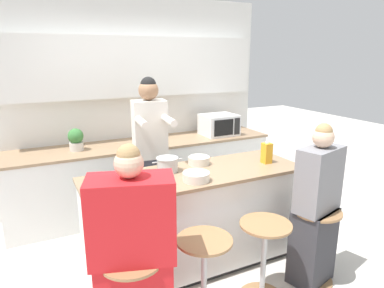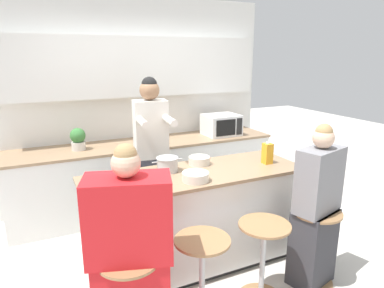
{
  "view_description": "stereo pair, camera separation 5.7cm",
  "coord_description": "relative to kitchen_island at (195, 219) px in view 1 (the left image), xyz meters",
  "views": [
    {
      "loc": [
        -1.33,
        -2.62,
        1.98
      ],
      "look_at": [
        0.0,
        0.07,
        1.19
      ],
      "focal_mm": 32.0,
      "sensor_mm": 36.0,
      "label": 1
    },
    {
      "loc": [
        -1.28,
        -2.64,
        1.98
      ],
      "look_at": [
        0.0,
        0.07,
        1.19
      ],
      "focal_mm": 32.0,
      "sensor_mm": 36.0,
      "label": 2
    }
  ],
  "objects": [
    {
      "name": "cooking_pot",
      "position": [
        -0.22,
        0.14,
        0.53
      ],
      "size": [
        0.29,
        0.2,
        0.13
      ],
      "color": "#B7BABC",
      "rests_on": "kitchen_island"
    },
    {
      "name": "person_cooking",
      "position": [
        -0.18,
        0.7,
        0.42
      ],
      "size": [
        0.4,
        0.59,
        1.76
      ],
      "rotation": [
        0.0,
        0.0,
        -0.12
      ],
      "color": "#383842",
      "rests_on": "ground_plane"
    },
    {
      "name": "ground_plane",
      "position": [
        0.0,
        0.0,
        -0.48
      ],
      "size": [
        16.0,
        16.0,
        0.0
      ],
      "primitive_type": "plane",
      "color": "beige"
    },
    {
      "name": "bar_stool_rightmost",
      "position": [
        0.82,
        -0.69,
        -0.07
      ],
      "size": [
        0.41,
        0.41,
        0.69
      ],
      "color": "#997047",
      "rests_on": "ground_plane"
    },
    {
      "name": "back_counter",
      "position": [
        0.0,
        1.42,
        -0.03
      ],
      "size": [
        3.37,
        0.69,
        0.89
      ],
      "color": "white",
      "rests_on": "ground_plane"
    },
    {
      "name": "person_seated_near",
      "position": [
        0.82,
        -0.68,
        0.18
      ],
      "size": [
        0.47,
        0.36,
        1.44
      ],
      "rotation": [
        0.0,
        0.0,
        0.26
      ],
      "color": "#333338",
      "rests_on": "ground_plane"
    },
    {
      "name": "kitchen_island",
      "position": [
        0.0,
        0.0,
        0.0
      ],
      "size": [
        2.04,
        0.71,
        0.94
      ],
      "color": "black",
      "rests_on": "ground_plane"
    },
    {
      "name": "bar_stool_center_right",
      "position": [
        0.27,
        -0.69,
        -0.07
      ],
      "size": [
        0.41,
        0.41,
        0.69
      ],
      "color": "#997047",
      "rests_on": "ground_plane"
    },
    {
      "name": "wall_back",
      "position": [
        0.0,
        1.75,
        1.07
      ],
      "size": [
        3.63,
        0.22,
        2.7
      ],
      "color": "silver",
      "rests_on": "ground_plane"
    },
    {
      "name": "mixing_bowl_steel",
      "position": [
        -0.09,
        -0.19,
        0.5
      ],
      "size": [
        0.23,
        0.23,
        0.08
      ],
      "color": "silver",
      "rests_on": "kitchen_island"
    },
    {
      "name": "microwave",
      "position": [
        1.07,
        1.38,
        0.56
      ],
      "size": [
        0.47,
        0.4,
        0.28
      ],
      "color": "white",
      "rests_on": "back_counter"
    },
    {
      "name": "bar_stool_center_left",
      "position": [
        -0.27,
        -0.68,
        -0.07
      ],
      "size": [
        0.41,
        0.41,
        0.69
      ],
      "color": "#997047",
      "rests_on": "ground_plane"
    },
    {
      "name": "person_wrapped_blanket",
      "position": [
        -0.8,
        -0.68,
        0.21
      ],
      "size": [
        0.61,
        0.44,
        1.46
      ],
      "rotation": [
        0.0,
        0.0,
        -0.31
      ],
      "color": "red",
      "rests_on": "ground_plane"
    },
    {
      "name": "coffee_cup_near",
      "position": [
        -0.75,
        0.03,
        0.5
      ],
      "size": [
        0.12,
        0.08,
        0.08
      ],
      "color": "#4C7099",
      "rests_on": "kitchen_island"
    },
    {
      "name": "juice_carton",
      "position": [
        0.75,
        -0.06,
        0.57
      ],
      "size": [
        0.08,
        0.08,
        0.22
      ],
      "color": "gold",
      "rests_on": "kitchen_island"
    },
    {
      "name": "fruit_bowl",
      "position": [
        0.14,
        0.2,
        0.5
      ],
      "size": [
        0.21,
        0.21,
        0.08
      ],
      "color": "silver",
      "rests_on": "kitchen_island"
    },
    {
      "name": "banana_bunch",
      "position": [
        -0.54,
        0.21,
        0.49
      ],
      "size": [
        0.17,
        0.12,
        0.06
      ],
      "color": "yellow",
      "rests_on": "kitchen_island"
    },
    {
      "name": "potted_plant",
      "position": [
        -0.83,
        1.42,
        0.55
      ],
      "size": [
        0.18,
        0.18,
        0.26
      ],
      "color": "beige",
      "rests_on": "back_counter"
    }
  ]
}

